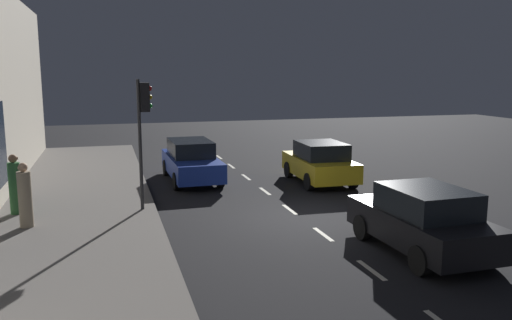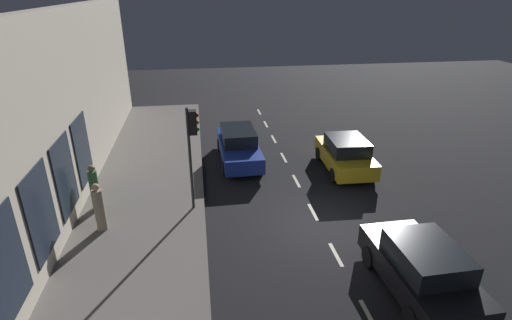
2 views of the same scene
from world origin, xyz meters
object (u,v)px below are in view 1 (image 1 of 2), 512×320
parked_car_0 (423,220)px  parked_car_2 (191,161)px  traffic_light (144,113)px  parked_car_1 (320,163)px  pedestrian_0 (15,186)px  pedestrian_1 (25,197)px

parked_car_0 → parked_car_2: (3.89, -9.65, 0.00)m
traffic_light → parked_car_1: bearing=-158.4°
traffic_light → parked_car_2: (-2.05, -4.39, -2.22)m
pedestrian_0 → pedestrian_1: pedestrian_0 is taller
parked_car_0 → pedestrian_1: 10.09m
parked_car_1 → traffic_light: bearing=-156.5°
parked_car_0 → pedestrian_0: pedestrian_0 is taller
parked_car_0 → pedestrian_0: bearing=147.8°
parked_car_2 → traffic_light: bearing=64.0°
parked_car_1 → pedestrian_1: bearing=-157.8°
parked_car_1 → pedestrian_0: size_ratio=2.28×
traffic_light → parked_car_0: (-5.95, 5.25, -2.22)m
pedestrian_1 → parked_car_0: bearing=-162.1°
parked_car_0 → parked_car_2: same height
parked_car_1 → parked_car_2: 4.97m
parked_car_1 → pedestrian_0: (10.37, 2.14, 0.18)m
pedestrian_0 → pedestrian_1: size_ratio=1.01×
pedestrian_0 → parked_car_2: bearing=112.6°
traffic_light → parked_car_2: traffic_light is taller
pedestrian_1 → pedestrian_0: bearing=-29.9°
parked_car_2 → pedestrian_1: pedestrian_1 is taller
parked_car_0 → parked_car_1: bearing=83.3°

